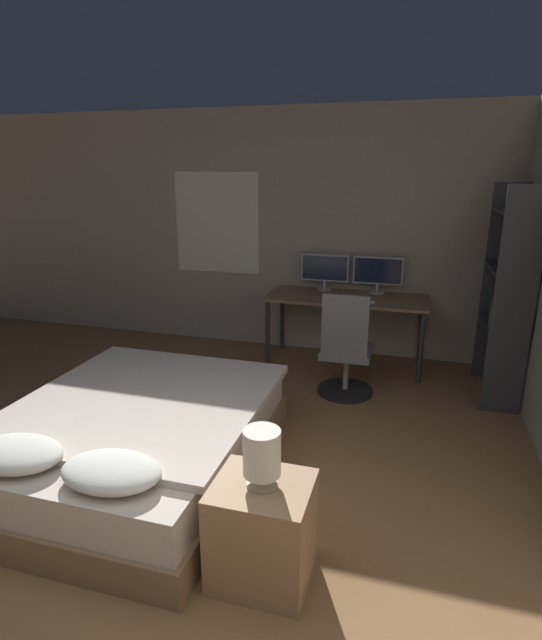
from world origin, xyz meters
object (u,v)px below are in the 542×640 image
bedside_lamp (262,454)px  keyboard (344,301)px  office_chair (346,356)px  desk (346,304)px  nightstand (262,531)px  monitor_left (325,269)px  monitor_right (378,272)px  bed (138,439)px  bookshelf (509,290)px  computer_mouse (372,303)px

bedside_lamp → keyboard: 2.86m
office_chair → keyboard: bearing=101.9°
bedside_lamp → desk: 3.10m
nightstand → bedside_lamp: bearing=0.0°
monitor_left → monitor_right: bearing=0.0°
monitor_right → bed: bearing=-116.7°
keyboard → bookshelf: 1.51m
keyboard → bookshelf: bearing=-8.0°
bedside_lamp → desk: bedside_lamp is taller
monitor_left → keyboard: monitor_left is taller
bedside_lamp → desk: (-0.03, 3.10, -0.05)m
nightstand → bookshelf: bearing=61.4°
bed → bookshelf: (2.54, 2.01, 0.76)m
bed → office_chair: bearing=54.3°
bedside_lamp → monitor_right: bearing=85.5°
bed → bedside_lamp: bearing=-30.4°
bed → nightstand: size_ratio=3.63×
monitor_left → computer_mouse: bearing=-40.6°
bed → monitor_right: bearing=63.3°
nightstand → desk: 3.13m
office_chair → computer_mouse: bearing=73.8°
desk → monitor_left: bearing=139.6°
bedside_lamp → computer_mouse: (0.25, 2.86, 0.05)m
desk → monitor_right: 0.49m
bedside_lamp → office_chair: bearing=87.7°
nightstand → bedside_lamp: bedside_lamp is taller
monitor_left → computer_mouse: (0.57, -0.49, -0.21)m
desk → office_chair: 0.85m
bed → office_chair: (1.19, 1.66, 0.13)m
desk → office_chair: bearing=-81.6°
desk → monitor_left: monitor_left is taller
monitor_right → bookshelf: bookshelf is taller
keyboard → bookshelf: bookshelf is taller
monitor_right → office_chair: bearing=-99.3°
monitor_left → keyboard: 0.61m
bed → bookshelf: bearing=38.3°
bedside_lamp → office_chair: office_chair is taller
bedside_lamp → computer_mouse: size_ratio=4.28×
bed → computer_mouse: bearing=58.6°
computer_mouse → bookshelf: (1.19, -0.21, 0.25)m
bedside_lamp → bookshelf: 3.04m
bed → desk: desk is taller
monitor_right → bedside_lamp: bearing=-94.5°
bookshelf → bed: bearing=-141.7°
keyboard → monitor_right: bearing=59.4°
keyboard → computer_mouse: 0.28m
monitor_right → bookshelf: (1.18, -0.69, 0.04)m
monitor_right → computer_mouse: (-0.01, -0.49, -0.21)m
bed → keyboard: 2.51m
office_chair → monitor_left: bearing=111.3°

